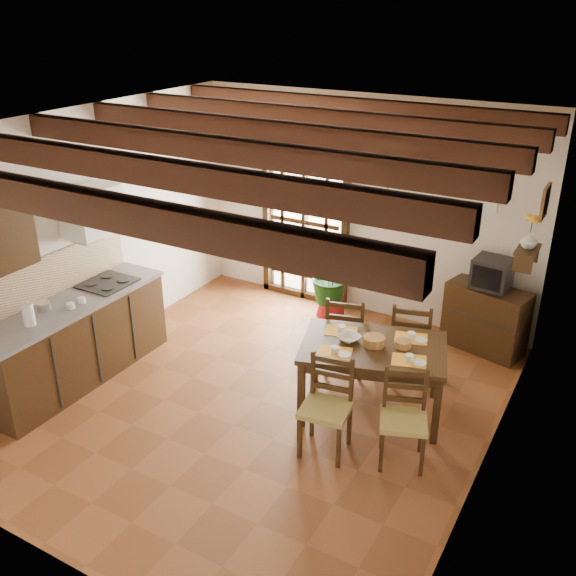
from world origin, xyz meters
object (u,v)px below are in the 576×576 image
Objects in this scene: potted_plant at (332,276)px; pendant_lamp at (386,211)px; chair_far_left at (346,347)px; chair_near_left at (326,424)px; sideboard at (485,319)px; dining_table at (373,354)px; chair_near_right at (402,435)px; crt_tv at (492,273)px; chair_far_right at (409,354)px; kitchen_counter at (76,340)px.

potted_plant is 2.35× the size of pendant_lamp.
chair_far_left is 1.12× the size of pendant_lamp.
potted_plant is at bearing 106.39° from chair_near_left.
dining_table is at bearing -95.66° from sideboard.
crt_tv is at bearing 66.32° from chair_near_right.
chair_far_right is (0.12, 0.78, -0.36)m from dining_table.
chair_near_left is (2.89, 0.22, -0.18)m from kitchen_counter.
crt_tv is (0.13, 2.39, 0.70)m from chair_near_right.
chair_near_right is at bearing 6.88° from kitchen_counter.
chair_near_left is 1.05× the size of chair_near_right.
dining_table is 0.88m from chair_near_right.
dining_table is at bearing 18.44° from kitchen_counter.
pendant_lamp reaches higher than potted_plant.
chair_near_left is at bearing 66.42° from chair_far_right.
crt_tv is at bearing 37.49° from kitchen_counter.
kitchen_counter reaches higher than chair_near_right.
crt_tv reaches higher than dining_table.
potted_plant reaches higher than chair_far_left.
chair_near_right is at bearing -51.26° from pendant_lamp.
dining_table is at bearing -53.15° from potted_plant.
chair_near_left is 0.47× the size of potted_plant.
sideboard is at bearing 95.60° from crt_tv.
chair_far_left reaches higher than chair_near_right.
chair_far_right reaches higher than chair_near_right.
chair_far_left is 1.86m from crt_tv.
chair_far_right is at bearing -103.25° from sideboard.
chair_far_right is 1.91m from pendant_lamp.
pendant_lamp reaches higher than chair_far_left.
sideboard is at bearing -132.60° from chair_far_right.
chair_far_left is (-1.08, 1.15, 0.02)m from chair_near_right.
chair_near_right is at bearing 118.37° from chair_far_left.
dining_table is 1.96m from sideboard.
chair_near_right is at bearing -87.42° from crt_tv.
chair_far_left is at bearing 2.40° from chair_far_right.
kitchen_counter is 3.60m from chair_far_right.
potted_plant reaches higher than sideboard.
chair_near_left is at bearing 4.42° from kitchen_counter.
chair_far_left is (2.47, 1.58, -0.18)m from kitchen_counter.
sideboard is 2.12× the size of crt_tv.
chair_near_right is at bearing -78.56° from sideboard.
crt_tv reaches higher than chair_far_right.
chair_near_right is 0.94× the size of chair_far_right.
pendant_lamp reaches higher than chair_near_right.
chair_near_left is 2.72m from sideboard.
crt_tv is at bearing 68.75° from pendant_lamp.
sideboard is (3.67, 2.83, -0.08)m from kitchen_counter.
crt_tv reaches higher than chair_near_left.
chair_near_left is 1.58m from chair_far_right.
sideboard is at bearing 66.33° from chair_near_right.
chair_far_right is at bearing -33.55° from potted_plant.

